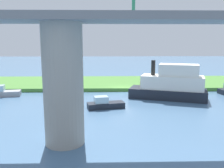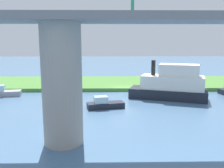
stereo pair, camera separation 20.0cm
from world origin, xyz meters
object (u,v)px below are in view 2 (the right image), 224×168
object	(u,v)px
pontoon_yellow	(171,85)
motorboat_white	(2,92)
bridge_pylon	(62,85)
person_on_bank	(158,80)
riverboat_paddlewheel	(104,104)
mooring_post	(148,84)

from	to	relation	value
pontoon_yellow	motorboat_white	bearing A→B (deg)	-5.01
bridge_pylon	person_on_bank	bearing A→B (deg)	-118.07
pontoon_yellow	riverboat_paddlewheel	distance (m)	9.11
motorboat_white	riverboat_paddlewheel	xyz separation A→B (m)	(-13.23, 5.97, -0.05)
pontoon_yellow	mooring_post	bearing A→B (deg)	-69.55
motorboat_white	riverboat_paddlewheel	world-z (taller)	motorboat_white
bridge_pylon	pontoon_yellow	distance (m)	17.02
pontoon_yellow	motorboat_white	world-z (taller)	pontoon_yellow
bridge_pylon	pontoon_yellow	xyz separation A→B (m)	(-10.76, -12.98, -2.38)
motorboat_white	bridge_pylon	bearing A→B (deg)	125.30
pontoon_yellow	riverboat_paddlewheel	world-z (taller)	pontoon_yellow
motorboat_white	riverboat_paddlewheel	size ratio (longest dim) A/B	1.10
pontoon_yellow	riverboat_paddlewheel	xyz separation A→B (m)	(8.03, 4.11, -1.27)
bridge_pylon	pontoon_yellow	size ratio (longest dim) A/B	0.85
bridge_pylon	motorboat_white	bearing A→B (deg)	-54.70
person_on_bank	bridge_pylon	bearing A→B (deg)	61.93
person_on_bank	mooring_post	world-z (taller)	person_on_bank
bridge_pylon	person_on_bank	xyz separation A→B (m)	(-10.73, -20.13, -2.91)
pontoon_yellow	riverboat_paddlewheel	size ratio (longest dim) A/B	2.36
mooring_post	motorboat_white	distance (m)	19.63
motorboat_white	pontoon_yellow	bearing A→B (deg)	174.99
bridge_pylon	mooring_post	world-z (taller)	bridge_pylon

